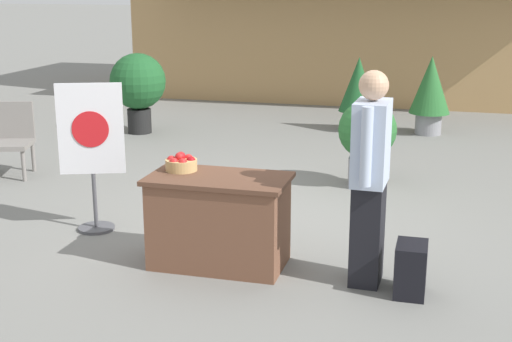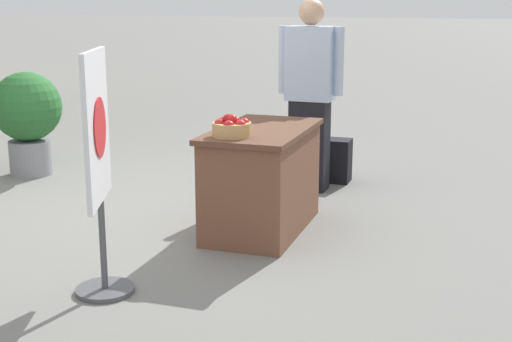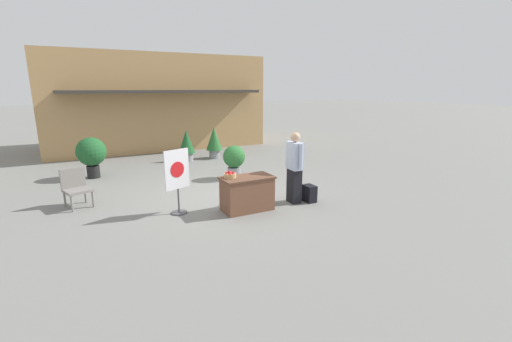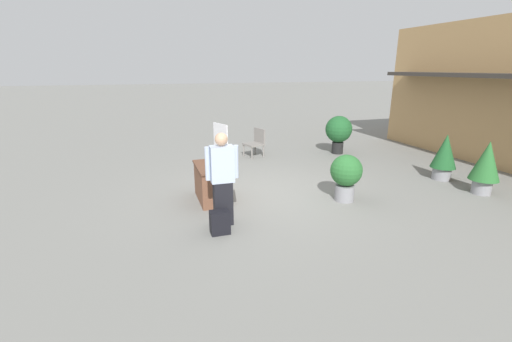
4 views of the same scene
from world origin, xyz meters
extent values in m
plane|color=slate|center=(0.00, 0.00, 0.00)|extent=(120.00, 120.00, 0.00)
cube|color=brown|center=(-0.01, -1.23, 0.38)|extent=(1.13, 0.62, 0.76)
cube|color=brown|center=(-0.01, -1.23, 0.78)|extent=(1.20, 0.66, 0.04)
cylinder|color=tan|center=(-0.38, -1.12, 0.85)|extent=(0.28, 0.28, 0.10)
sphere|color=#A30F14|center=(-0.29, -1.12, 0.89)|extent=(0.08, 0.08, 0.08)
sphere|color=red|center=(-0.34, -1.04, 0.89)|extent=(0.08, 0.08, 0.08)
sphere|color=red|center=(-0.43, -1.05, 0.89)|extent=(0.08, 0.08, 0.08)
sphere|color=red|center=(-0.47, -1.13, 0.89)|extent=(0.08, 0.08, 0.08)
sphere|color=red|center=(-0.42, -1.20, 0.89)|extent=(0.08, 0.08, 0.08)
sphere|color=red|center=(-0.34, -1.20, 0.89)|extent=(0.08, 0.08, 0.08)
sphere|color=red|center=(-0.40, -1.13, 0.92)|extent=(0.08, 0.08, 0.08)
sphere|color=red|center=(-0.39, -1.12, 0.92)|extent=(0.08, 0.08, 0.08)
sphere|color=red|center=(-0.39, -1.10, 0.92)|extent=(0.08, 0.08, 0.08)
cube|color=black|center=(1.27, -1.27, 0.42)|extent=(0.25, 0.35, 0.84)
cube|color=silver|center=(1.27, -1.27, 1.17)|extent=(0.27, 0.43, 0.66)
sphere|color=tan|center=(1.27, -1.27, 1.63)|extent=(0.23, 0.23, 0.23)
cylinder|color=silver|center=(1.26, -1.53, 1.20)|extent=(0.09, 0.09, 0.61)
cylinder|color=silver|center=(1.28, -1.01, 1.20)|extent=(0.09, 0.09, 0.61)
cube|color=black|center=(1.63, -1.42, 0.21)|extent=(0.24, 0.34, 0.42)
cylinder|color=#4C4C51|center=(-1.47, -0.70, 0.01)|extent=(0.36, 0.36, 0.03)
cylinder|color=#4C4C51|center=(-1.47, -0.70, 0.31)|extent=(0.04, 0.04, 0.55)
cube|color=silver|center=(-1.47, -0.70, 1.02)|extent=(0.60, 0.25, 0.88)
cylinder|color=red|center=(-1.46, -0.71, 1.02)|extent=(0.33, 0.13, 0.35)
cylinder|color=gray|center=(-3.16, 0.68, 0.19)|extent=(0.05, 0.05, 0.38)
cylinder|color=gray|center=(-3.30, 1.13, 0.19)|extent=(0.05, 0.05, 0.38)
cube|color=gray|center=(-3.45, 0.83, 0.41)|extent=(0.69, 0.69, 0.06)
cube|color=gray|center=(-3.53, 1.07, 0.68)|extent=(0.54, 0.23, 0.47)
cylinder|color=gray|center=(0.94, 1.55, 0.17)|extent=(0.42, 0.42, 0.35)
sphere|color=#28662D|center=(0.94, 1.55, 0.70)|extent=(0.69, 0.69, 0.69)
cylinder|color=black|center=(-2.97, 3.72, 0.20)|extent=(0.38, 0.38, 0.39)
sphere|color=#1E5628|center=(-2.97, 3.72, 0.84)|extent=(0.89, 0.89, 0.89)
cylinder|color=gray|center=(0.42, 4.81, 0.16)|extent=(0.46, 0.46, 0.33)
cone|color=#1E5628|center=(0.42, 4.81, 0.77)|extent=(0.62, 0.62, 0.88)
cylinder|color=gray|center=(1.56, 4.84, 0.17)|extent=(0.41, 0.41, 0.34)
cone|color=#28662D|center=(1.56, 4.84, 0.80)|extent=(0.64, 0.64, 0.91)
camera|label=1|loc=(1.81, -6.76, 2.41)|focal=50.00mm
camera|label=2|loc=(-5.02, -2.85, 1.75)|focal=50.00mm
camera|label=3|loc=(-3.39, -7.98, 2.76)|focal=24.00mm
camera|label=4|loc=(7.09, -2.53, 2.83)|focal=24.00mm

